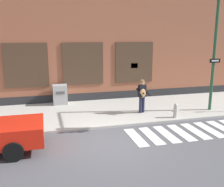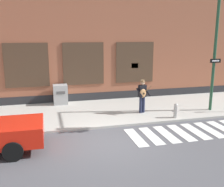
# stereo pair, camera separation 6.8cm
# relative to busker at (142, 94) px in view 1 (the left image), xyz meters

# --- Properties ---
(ground_plane) EXTENTS (160.00, 160.00, 0.00)m
(ground_plane) POSITION_rel_busker_xyz_m (-2.46, -2.99, -1.06)
(ground_plane) COLOR #4C4C51
(sidewalk) EXTENTS (28.00, 4.76, 0.10)m
(sidewalk) POSITION_rel_busker_xyz_m (-2.46, 0.88, -1.01)
(sidewalk) COLOR #ADAAA3
(sidewalk) RESTS_ON ground
(building_backdrop) EXTENTS (28.00, 4.06, 8.07)m
(building_backdrop) POSITION_rel_busker_xyz_m (-2.46, 5.26, 2.97)
(building_backdrop) COLOR #99563D
(building_backdrop) RESTS_ON ground
(crosswalk) EXTENTS (5.78, 1.90, 0.01)m
(crosswalk) POSITION_rel_busker_xyz_m (1.34, -2.80, -1.05)
(crosswalk) COLOR silver
(crosswalk) RESTS_ON ground
(busker) EXTENTS (0.77, 0.63, 1.69)m
(busker) POSITION_rel_busker_xyz_m (0.00, 0.00, 0.00)
(busker) COLOR #1E233D
(busker) RESTS_ON sidewalk
(utility_box) EXTENTS (0.79, 0.69, 1.11)m
(utility_box) POSITION_rel_busker_xyz_m (-3.89, 2.81, -0.40)
(utility_box) COLOR #9E9E9E
(utility_box) RESTS_ON sidewalk
(fire_hydrant) EXTENTS (0.38, 0.20, 0.70)m
(fire_hydrant) POSITION_rel_busker_xyz_m (1.27, -1.15, -0.61)
(fire_hydrant) COLOR #B2ADA8
(fire_hydrant) RESTS_ON sidewalk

